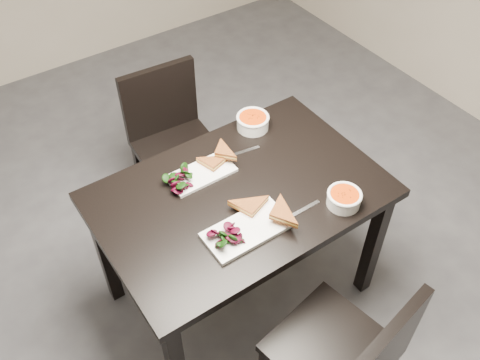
{
  "coord_description": "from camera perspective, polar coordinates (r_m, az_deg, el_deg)",
  "views": [
    {
      "loc": [
        -0.54,
        -1.26,
        2.37
      ],
      "look_at": [
        0.32,
        -0.01,
        0.82
      ],
      "focal_mm": 39.49,
      "sensor_mm": 36.0,
      "label": 1
    }
  ],
  "objects": [
    {
      "name": "soup_bowl_near",
      "position": [
        2.19,
        11.18,
        -1.9
      ],
      "size": [
        0.14,
        0.14,
        0.06
      ],
      "color": "white",
      "rests_on": "table"
    },
    {
      "name": "ground",
      "position": [
        2.74,
        -5.82,
        -14.63
      ],
      "size": [
        5.0,
        5.0,
        0.0
      ],
      "primitive_type": "plane",
      "color": "#47474C",
      "rests_on": "ground"
    },
    {
      "name": "chair_near",
      "position": [
        2.14,
        11.71,
        -18.06
      ],
      "size": [
        0.49,
        0.49,
        0.85
      ],
      "rotation": [
        0.0,
        0.0,
        0.18
      ],
      "color": "black",
      "rests_on": "ground"
    },
    {
      "name": "salad_far",
      "position": [
        2.24,
        -6.42,
        0.15
      ],
      "size": [
        0.09,
        0.08,
        0.04
      ],
      "primitive_type": null,
      "color": "black",
      "rests_on": "plate_far"
    },
    {
      "name": "cutlery_near",
      "position": [
        2.16,
        6.69,
        -3.29
      ],
      "size": [
        0.18,
        0.02,
        0.0
      ],
      "primitive_type": "cube",
      "rotation": [
        0.0,
        0.0,
        0.0
      ],
      "color": "silver",
      "rests_on": "table"
    },
    {
      "name": "cutlery_far",
      "position": [
        2.39,
        0.14,
        3.01
      ],
      "size": [
        0.18,
        0.04,
        0.0
      ],
      "primitive_type": "cube",
      "rotation": [
        0.0,
        0.0,
        -0.16
      ],
      "color": "silver",
      "rests_on": "table"
    },
    {
      "name": "salad_near",
      "position": [
        2.01,
        -1.56,
        -6.06
      ],
      "size": [
        0.11,
        0.1,
        0.05
      ],
      "primitive_type": null,
      "color": "black",
      "rests_on": "plate_near"
    },
    {
      "name": "plate_far",
      "position": [
        2.29,
        -4.2,
        0.69
      ],
      "size": [
        0.29,
        0.14,
        0.01
      ],
      "primitive_type": "cube",
      "color": "white",
      "rests_on": "table"
    },
    {
      "name": "chair_far",
      "position": [
        2.91,
        -7.43,
        4.85
      ],
      "size": [
        0.45,
        0.45,
        0.85
      ],
      "rotation": [
        0.0,
        0.0,
        -0.07
      ],
      "color": "black",
      "rests_on": "ground"
    },
    {
      "name": "plate_near",
      "position": [
        2.07,
        0.78,
        -5.38
      ],
      "size": [
        0.35,
        0.17,
        0.02
      ],
      "primitive_type": "cube",
      "color": "white",
      "rests_on": "table"
    },
    {
      "name": "soup_bowl_far",
      "position": [
        2.5,
        1.38,
        6.38
      ],
      "size": [
        0.16,
        0.16,
        0.07
      ],
      "color": "white",
      "rests_on": "table"
    },
    {
      "name": "sandwich_far",
      "position": [
        2.28,
        -2.65,
        1.67
      ],
      "size": [
        0.17,
        0.14,
        0.05
      ],
      "primitive_type": null,
      "rotation": [
        0.0,
        0.0,
        0.29
      ],
      "color": "#AC5824",
      "rests_on": "plate_far"
    },
    {
      "name": "table",
      "position": [
        2.29,
        0.0,
        -2.95
      ],
      "size": [
        1.2,
        0.8,
        0.75
      ],
      "color": "black",
      "rests_on": "ground"
    },
    {
      "name": "sandwich_near",
      "position": [
        2.08,
        2.02,
        -3.69
      ],
      "size": [
        0.21,
        0.18,
        0.06
      ],
      "primitive_type": null,
      "rotation": [
        0.0,
        0.0,
        0.35
      ],
      "color": "#AC5824",
      "rests_on": "plate_near"
    }
  ]
}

